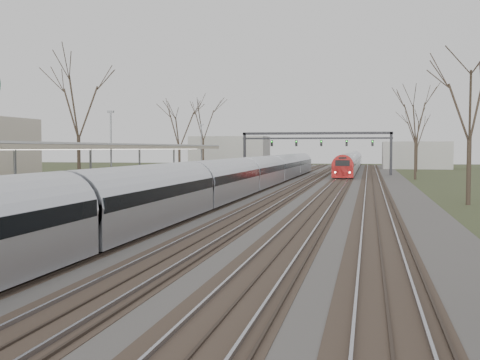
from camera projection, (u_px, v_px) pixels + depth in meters
The scene contains 8 objects.
track_bed at pixel (288, 189), 55.30m from camera, with size 24.00×160.00×0.22m.
platform at pixel (115, 198), 40.15m from camera, with size 3.50×69.00×1.00m, color #9E9B93.
canopy at pixel (83, 146), 35.56m from camera, with size 4.10×50.00×3.11m.
signal_gantry at pixel (316, 140), 84.32m from camera, with size 21.00×0.59×6.08m.
tree_west_far at pixel (78, 99), 51.67m from camera, with size 5.50×5.50×11.33m.
tree_east_far at pixel (470, 95), 39.35m from camera, with size 5.00×5.00×10.30m.
train_near at pixel (244, 176), 49.42m from camera, with size 2.62×90.21×3.05m.
train_far at pixel (352, 161), 107.49m from camera, with size 2.62×75.21×3.05m.
Camera 1 is at (7.55, 0.13, 3.80)m, focal length 45.00 mm.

